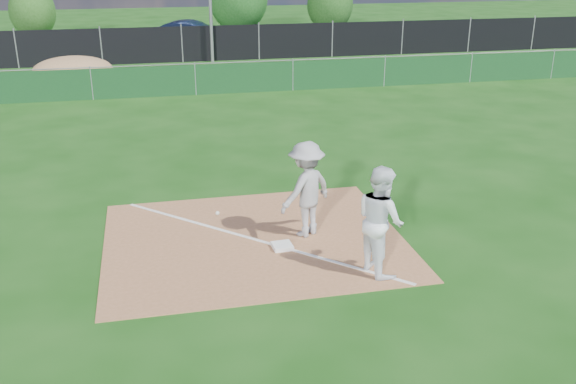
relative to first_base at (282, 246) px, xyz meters
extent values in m
plane|color=#13420E|center=(-0.48, 9.51, -0.06)|extent=(90.00, 90.00, 0.00)
cube|color=#9B633E|center=(-0.48, 0.51, -0.05)|extent=(6.00, 5.00, 0.02)
cube|color=white|center=(-0.48, 0.51, -0.04)|extent=(5.01, 5.01, 0.01)
cube|color=#0F3717|center=(-0.48, 14.51, 0.54)|extent=(44.00, 0.05, 1.20)
ellipsoid|color=#976F49|center=(-5.48, 18.01, 0.52)|extent=(3.38, 2.60, 1.17)
cube|color=black|center=(-0.48, 22.51, 0.84)|extent=(46.00, 0.04, 1.80)
cube|color=black|center=(-0.48, 27.51, -0.06)|extent=(46.00, 9.00, 0.01)
cube|color=white|center=(0.00, 0.00, 0.00)|extent=(0.41, 0.41, 0.08)
imported|color=#B0B0B2|center=(0.62, 0.55, 0.95)|extent=(1.48, 1.30, 1.99)
sphere|color=white|center=(-1.23, 0.25, 0.72)|extent=(0.08, 0.08, 0.08)
imported|color=white|center=(1.54, -1.26, 0.96)|extent=(0.95, 1.12, 2.03)
imported|color=#B4B6BC|center=(-5.50, 26.51, 0.63)|extent=(4.29, 2.57, 1.37)
imported|color=black|center=(0.40, 26.89, 0.74)|extent=(5.09, 3.23, 1.58)
imported|color=black|center=(5.93, 26.14, 0.60)|extent=(4.81, 3.34, 1.29)
cylinder|color=#382316|center=(-9.11, 33.14, 0.41)|extent=(0.24, 0.24, 0.95)
ellipsoid|color=#204F16|center=(-9.11, 33.14, 1.68)|extent=(2.84, 2.84, 3.27)
cylinder|color=#382316|center=(3.98, 32.97, 0.60)|extent=(0.24, 0.24, 1.32)
cylinder|color=#382316|center=(10.11, 32.07, 0.45)|extent=(0.24, 0.24, 1.03)
ellipsoid|color=#194614|center=(10.11, 32.07, 1.83)|extent=(3.09, 3.09, 3.55)
camera|label=1|loc=(-2.36, -11.22, 5.56)|focal=40.00mm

